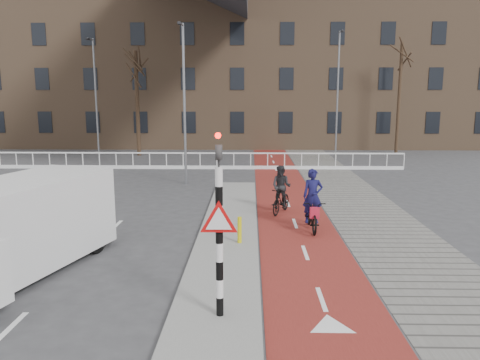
{
  "coord_description": "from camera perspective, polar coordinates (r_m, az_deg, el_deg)",
  "views": [
    {
      "loc": [
        -0.03,
        -10.37,
        4.26
      ],
      "look_at": [
        -0.37,
        5.0,
        1.5
      ],
      "focal_mm": 35.0,
      "sensor_mm": 36.0,
      "label": 1
    }
  ],
  "objects": [
    {
      "name": "ground",
      "position": [
        11.21,
        1.35,
        -12.16
      ],
      "size": [
        120.0,
        120.0,
        0.0
      ],
      "primitive_type": "plane",
      "color": "#38383A",
      "rests_on": "ground"
    },
    {
      "name": "cyclist_far",
      "position": [
        17.18,
        5.04,
        -1.67
      ],
      "size": [
        1.08,
        1.67,
        1.77
      ],
      "rotation": [
        0.0,
        0.0,
        -0.42
      ],
      "color": "black",
      "rests_on": "bike_lane"
    },
    {
      "name": "streetlight_near",
      "position": [
        22.77,
        -6.79,
        8.95
      ],
      "size": [
        0.12,
        0.12,
        7.59
      ],
      "primitive_type": "cylinder",
      "color": "slate",
      "rests_on": "ground"
    },
    {
      "name": "streetlight_left",
      "position": [
        32.23,
        -17.13,
        9.17
      ],
      "size": [
        0.12,
        0.12,
        7.88
      ],
      "primitive_type": "cylinder",
      "color": "slate",
      "rests_on": "ground"
    },
    {
      "name": "railing",
      "position": [
        28.1,
        -8.95,
        1.97
      ],
      "size": [
        28.0,
        0.1,
        0.99
      ],
      "color": "silver",
      "rests_on": "ground"
    },
    {
      "name": "van",
      "position": [
        12.55,
        -25.55,
        -5.01
      ],
      "size": [
        3.48,
        5.63,
        2.26
      ],
      "rotation": [
        0.0,
        0.0,
        -0.28
      ],
      "color": "silver",
      "rests_on": "ground"
    },
    {
      "name": "townhouse_row",
      "position": [
        42.62,
        -2.84,
        14.96
      ],
      "size": [
        46.0,
        10.0,
        15.9
      ],
      "color": "#7F6047",
      "rests_on": "ground"
    },
    {
      "name": "bollard",
      "position": [
        13.42,
        -0.05,
        -6.1
      ],
      "size": [
        0.12,
        0.12,
        0.76
      ],
      "primitive_type": "cylinder",
      "color": "#CFC30B",
      "rests_on": "curb_island"
    },
    {
      "name": "tree_right",
      "position": [
        36.85,
        18.82,
        9.3
      ],
      "size": [
        0.24,
        0.24,
        8.07
      ],
      "primitive_type": "cylinder",
      "color": "black",
      "rests_on": "ground"
    },
    {
      "name": "cyclist_near",
      "position": [
        15.2,
        8.82,
        -3.59
      ],
      "size": [
        0.68,
        1.91,
        1.98
      ],
      "rotation": [
        0.0,
        0.0,
        0.01
      ],
      "color": "black",
      "rests_on": "bike_lane"
    },
    {
      "name": "streetlight_right",
      "position": [
        31.9,
        11.79,
        9.87
      ],
      "size": [
        0.12,
        0.12,
        8.4
      ],
      "primitive_type": "cylinder",
      "color": "slate",
      "rests_on": "ground"
    },
    {
      "name": "curb_island",
      "position": [
        14.99,
        -1.36,
        -6.1
      ],
      "size": [
        1.8,
        16.0,
        0.12
      ],
      "primitive_type": "cube",
      "color": "gray",
      "rests_on": "ground"
    },
    {
      "name": "bike_lane",
      "position": [
        20.87,
        5.44,
        -1.63
      ],
      "size": [
        2.5,
        60.0,
        0.01
      ],
      "primitive_type": "cube",
      "color": "maroon",
      "rests_on": "ground"
    },
    {
      "name": "traffic_signal",
      "position": [
        8.67,
        -2.56,
        -5.02
      ],
      "size": [
        0.8,
        0.8,
        3.68
      ],
      "color": "black",
      "rests_on": "curb_island"
    },
    {
      "name": "tree_mid",
      "position": [
        34.69,
        -12.4,
        9.04
      ],
      "size": [
        0.29,
        0.29,
        7.41
      ],
      "primitive_type": "cylinder",
      "color": "black",
      "rests_on": "ground"
    },
    {
      "name": "sidewalk",
      "position": [
        21.26,
        12.99,
        -1.63
      ],
      "size": [
        3.0,
        60.0,
        0.01
      ],
      "primitive_type": "cube",
      "color": "slate",
      "rests_on": "ground"
    }
  ]
}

